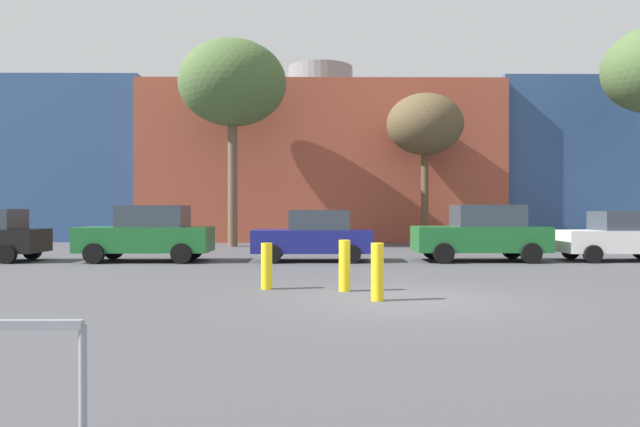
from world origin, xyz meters
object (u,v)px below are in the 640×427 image
Objects in this scene: parked_car_4 at (620,236)px; bollard_yellow_2 at (267,266)px; bollard_yellow_0 at (345,266)px; parked_car_1 at (148,234)px; bollard_yellow_1 at (377,272)px; parked_car_2 at (314,236)px; parked_car_3 at (481,233)px; bare_tree_0 at (233,84)px; bare_tree_1 at (425,125)px.

parked_car_4 reaches higher than bollard_yellow_2.
bollard_yellow_0 reaches higher than bollard_yellow_2.
bollard_yellow_2 is (4.48, -7.06, -0.43)m from parked_car_1.
bollard_yellow_1 is (-9.01, -8.74, -0.29)m from parked_car_4.
parked_car_2 is at bearing 95.03° from bollard_yellow_0.
bollard_yellow_2 is at bearing 142.70° from bollard_yellow_1.
parked_car_3 is 8.89m from bollard_yellow_0.
bollard_yellow_0 is 1.08× the size of bollard_yellow_2.
parked_car_2 is 0.41× the size of bare_tree_0.
parked_car_3 is 4.63m from parked_car_4.
bare_tree_0 is (-14.01, 8.24, 6.76)m from parked_car_4.
parked_car_4 is (4.63, -0.00, -0.10)m from parked_car_3.
parked_car_1 is at bearing 129.72° from bollard_yellow_0.
bare_tree_0 is at bearing -172.10° from bare_tree_1.
parked_car_3 is at bearing 56.32° from bollard_yellow_0.
parked_car_4 is (10.21, 0.00, -0.02)m from parked_car_2.
parked_car_3 is at bearing -180.00° from parked_car_1.
bare_tree_1 reaches higher than bollard_yellow_0.
bare_tree_0 is 9.48m from bare_tree_1.
bare_tree_0 is 8.92× the size of bollard_yellow_1.
bare_tree_1 is at bearing -89.11° from parked_car_3.
bollard_yellow_0 is 1.69m from bollard_yellow_2.
parked_car_4 is at bearing 32.17° from bollard_yellow_2.
bare_tree_1 is 7.47× the size of bollard_yellow_2.
bare_tree_0 is at bearing -65.24° from parked_car_2.
bare_tree_0 reaches higher than parked_car_2.
parked_car_4 is 3.88× the size of bollard_yellow_2.
parked_car_2 reaches higher than bollard_yellow_2.
parked_car_3 is at bearing -180.00° from parked_car_2.
parked_car_1 is 9.62m from bollard_yellow_0.
parked_car_2 is 1.02× the size of parked_car_4.
parked_car_4 is 12.56m from bollard_yellow_1.
bollard_yellow_0 is at bearing 129.72° from parked_car_1.
bollard_yellow_2 is at bearing -79.65° from bare_tree_0.
bare_tree_0 is (1.69, 8.24, 6.66)m from parked_car_1.
bare_tree_0 is (-3.80, 8.24, 6.74)m from parked_car_2.
parked_car_4 is 0.40× the size of bare_tree_0.
parked_car_1 is 1.11× the size of parked_car_4.
parked_car_4 is 0.52× the size of bare_tree_1.
bollard_yellow_2 is (-11.22, -7.06, -0.33)m from parked_car_4.
bare_tree_0 is at bearing 105.90° from bollard_yellow_0.
parked_car_4 is at bearing -180.00° from parked_car_1.
bare_tree_1 is at bearing -63.34° from parked_car_4.
bare_tree_0 is at bearing 100.35° from bollard_yellow_2.
parked_car_2 is 7.43m from bollard_yellow_0.
bare_tree_0 is at bearing -101.58° from parked_car_1.
bare_tree_1 is (-4.78, 9.53, 5.03)m from parked_car_4.
bollard_yellow_2 is at bearing 122.43° from parked_car_1.
bollard_yellow_2 is (-1.66, 0.34, -0.04)m from bollard_yellow_0.
bare_tree_1 reaches higher than parked_car_4.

